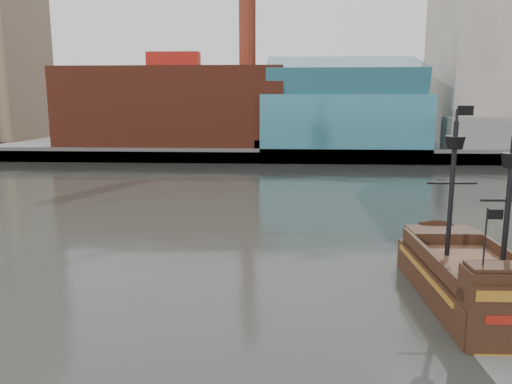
{
  "coord_description": "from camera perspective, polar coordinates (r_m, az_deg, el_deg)",
  "views": [
    {
      "loc": [
        -0.51,
        -24.94,
        11.07
      ],
      "look_at": [
        -2.75,
        13.13,
        4.0
      ],
      "focal_mm": 35.0,
      "sensor_mm": 36.0,
      "label": 1
    }
  ],
  "objects": [
    {
      "name": "pirate_ship",
      "position": [
        30.35,
        23.35,
        -9.68
      ],
      "size": [
        5.28,
        15.55,
        11.55
      ],
      "rotation": [
        0.0,
        0.0,
        0.03
      ],
      "color": "black",
      "rests_on": "ground"
    },
    {
      "name": "promenade_far",
      "position": [
        117.37,
        3.63,
        5.56
      ],
      "size": [
        220.0,
        60.0,
        2.0
      ],
      "primitive_type": "cube",
      "color": "slate",
      "rests_on": "ground"
    },
    {
      "name": "skyline",
      "position": [
        110.48,
        6.62,
        17.45
      ],
      "size": [
        149.0,
        45.0,
        62.0
      ],
      "color": "#756246",
      "rests_on": "promenade_far"
    },
    {
      "name": "ground",
      "position": [
        27.29,
        4.27,
        -13.46
      ],
      "size": [
        400.0,
        400.0,
        0.0
      ],
      "primitive_type": "plane",
      "color": "#272A25",
      "rests_on": "ground"
    },
    {
      "name": "seawall",
      "position": [
        87.98,
        3.69,
        4.11
      ],
      "size": [
        220.0,
        1.0,
        2.6
      ],
      "primitive_type": "cube",
      "color": "#4C4C49",
      "rests_on": "ground"
    }
  ]
}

